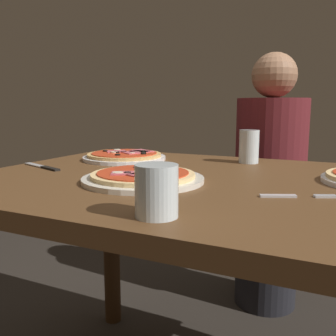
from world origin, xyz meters
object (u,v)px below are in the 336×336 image
(knife, at_px, (44,167))
(pizza_across_right, at_px, (125,156))
(diner_person, at_px, (269,190))
(water_glass_far, at_px, (249,149))
(pizza_foreground, at_px, (143,177))
(dining_table, at_px, (199,220))
(water_glass_near, at_px, (157,195))
(fork, at_px, (292,196))

(knife, bearing_deg, pizza_across_right, 63.55)
(diner_person, bearing_deg, water_glass_far, 92.26)
(pizza_foreground, relative_size, water_glass_far, 2.80)
(pizza_foreground, bearing_deg, dining_table, 43.38)
(water_glass_near, distance_m, knife, 0.62)
(water_glass_near, bearing_deg, fork, 52.01)
(water_glass_near, height_order, diner_person, diner_person)
(knife, xyz_separation_m, diner_person, (0.52, 0.89, -0.20))
(pizza_foreground, height_order, diner_person, diner_person)
(pizza_across_right, xyz_separation_m, diner_person, (0.39, 0.63, -0.21))
(pizza_foreground, distance_m, pizza_across_right, 0.40)
(dining_table, distance_m, pizza_across_right, 0.43)
(pizza_foreground, relative_size, knife, 1.60)
(water_glass_far, relative_size, diner_person, 0.09)
(water_glass_near, distance_m, water_glass_far, 0.67)
(pizza_foreground, relative_size, diner_person, 0.26)
(water_glass_far, xyz_separation_m, fork, (0.19, -0.43, -0.04))
(pizza_across_right, xyz_separation_m, water_glass_near, (0.41, -0.56, 0.03))
(pizza_foreground, xyz_separation_m, knife, (-0.38, 0.05, -0.01))
(water_glass_far, bearing_deg, dining_table, -99.47)
(pizza_across_right, distance_m, knife, 0.29)
(dining_table, height_order, knife, knife)
(pizza_across_right, relative_size, fork, 1.93)
(diner_person, bearing_deg, fork, 102.82)
(dining_table, distance_m, fork, 0.30)
(dining_table, distance_m, water_glass_far, 0.36)
(water_glass_far, height_order, knife, water_glass_far)
(pizza_across_right, height_order, water_glass_near, water_glass_near)
(water_glass_near, xyz_separation_m, fork, (0.19, 0.24, -0.04))
(diner_person, bearing_deg, pizza_foreground, 81.32)
(fork, height_order, knife, knife)
(fork, bearing_deg, dining_table, 155.78)
(knife, bearing_deg, water_glass_near, -29.11)
(dining_table, bearing_deg, diner_person, 87.75)
(dining_table, xyz_separation_m, pizza_across_right, (-0.36, 0.20, 0.13))
(pizza_across_right, distance_m, fork, 0.68)
(pizza_foreground, distance_m, water_glass_near, 0.30)
(water_glass_far, distance_m, diner_person, 0.57)
(pizza_across_right, bearing_deg, fork, -27.53)
(pizza_across_right, height_order, fork, pizza_across_right)
(pizza_across_right, relative_size, diner_person, 0.25)
(dining_table, xyz_separation_m, knife, (-0.49, -0.05, 0.12))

